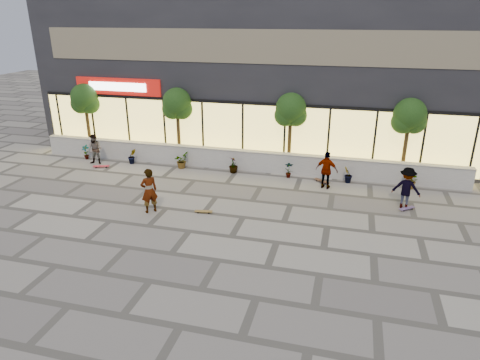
% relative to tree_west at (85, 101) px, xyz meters
% --- Properties ---
extents(ground, '(80.00, 80.00, 0.00)m').
position_rel_tree_west_xyz_m(ground, '(9.00, -7.70, -2.99)').
color(ground, '#A7A291').
rests_on(ground, ground).
extents(planter_wall, '(22.00, 0.42, 1.04)m').
position_rel_tree_west_xyz_m(planter_wall, '(9.00, -0.70, -2.46)').
color(planter_wall, silver).
rests_on(planter_wall, ground).
extents(retail_building, '(24.00, 9.17, 8.50)m').
position_rel_tree_west_xyz_m(retail_building, '(9.00, 4.79, 1.26)').
color(retail_building, '#232328').
rests_on(retail_building, ground).
extents(shrub_a, '(0.43, 0.29, 0.81)m').
position_rel_tree_west_xyz_m(shrub_a, '(0.50, -1.25, -2.58)').
color(shrub_a, '#153510').
rests_on(shrub_a, ground).
extents(shrub_b, '(0.57, 0.57, 0.81)m').
position_rel_tree_west_xyz_m(shrub_b, '(3.30, -1.25, -2.58)').
color(shrub_b, '#153510').
rests_on(shrub_b, ground).
extents(shrub_c, '(0.68, 0.77, 0.81)m').
position_rel_tree_west_xyz_m(shrub_c, '(6.10, -1.25, -2.58)').
color(shrub_c, '#153510').
rests_on(shrub_c, ground).
extents(shrub_d, '(0.64, 0.64, 0.81)m').
position_rel_tree_west_xyz_m(shrub_d, '(8.90, -1.25, -2.58)').
color(shrub_d, '#153510').
rests_on(shrub_d, ground).
extents(shrub_e, '(0.46, 0.35, 0.81)m').
position_rel_tree_west_xyz_m(shrub_e, '(11.70, -1.25, -2.58)').
color(shrub_e, '#153510').
rests_on(shrub_e, ground).
extents(shrub_f, '(0.55, 0.57, 0.81)m').
position_rel_tree_west_xyz_m(shrub_f, '(14.50, -1.25, -2.58)').
color(shrub_f, '#153510').
rests_on(shrub_f, ground).
extents(shrub_g, '(0.77, 0.84, 0.81)m').
position_rel_tree_west_xyz_m(shrub_g, '(17.30, -1.25, -2.58)').
color(shrub_g, '#153510').
rests_on(shrub_g, ground).
extents(tree_west, '(1.60, 1.50, 3.92)m').
position_rel_tree_west_xyz_m(tree_west, '(0.00, 0.00, 0.00)').
color(tree_west, '#403016').
rests_on(tree_west, ground).
extents(tree_midwest, '(1.60, 1.50, 3.92)m').
position_rel_tree_west_xyz_m(tree_midwest, '(5.50, 0.00, 0.00)').
color(tree_midwest, '#403016').
rests_on(tree_midwest, ground).
extents(tree_mideast, '(1.60, 1.50, 3.92)m').
position_rel_tree_west_xyz_m(tree_mideast, '(11.50, 0.00, 0.00)').
color(tree_mideast, '#403016').
rests_on(tree_mideast, ground).
extents(tree_east, '(1.60, 1.50, 3.92)m').
position_rel_tree_west_xyz_m(tree_east, '(17.00, 0.00, 0.00)').
color(tree_east, '#403016').
rests_on(tree_east, ground).
extents(skater_center, '(0.79, 0.79, 1.85)m').
position_rel_tree_west_xyz_m(skater_center, '(6.90, -6.53, -2.06)').
color(skater_center, white).
rests_on(skater_center, ground).
extents(skater_left, '(0.83, 0.67, 1.61)m').
position_rel_tree_west_xyz_m(skater_left, '(1.49, -1.81, -2.18)').
color(skater_left, '#967F61').
rests_on(skater_left, ground).
extents(skater_right_near, '(1.09, 0.65, 1.74)m').
position_rel_tree_west_xyz_m(skater_right_near, '(13.55, -2.18, -2.12)').
color(skater_right_near, silver).
rests_on(skater_right_near, ground).
extents(skater_right_far, '(1.25, 0.89, 1.74)m').
position_rel_tree_west_xyz_m(skater_right_far, '(16.84, -3.50, -2.11)').
color(skater_right_far, maroon).
rests_on(skater_right_far, ground).
extents(skateboard_center, '(0.73, 0.30, 0.09)m').
position_rel_tree_west_xyz_m(skateboard_center, '(9.00, -6.09, -2.91)').
color(skateboard_center, olive).
rests_on(skateboard_center, ground).
extents(skateboard_left, '(0.86, 0.49, 0.10)m').
position_rel_tree_west_xyz_m(skateboard_left, '(2.05, -2.30, -2.90)').
color(skateboard_left, red).
rests_on(skateboard_left, ground).
extents(skateboard_right_near, '(0.81, 0.66, 0.10)m').
position_rel_tree_west_xyz_m(skateboard_right_near, '(13.33, -1.50, -2.90)').
color(skateboard_right_near, brown).
rests_on(skateboard_right_near, ground).
extents(skateboard_right_far, '(0.68, 0.60, 0.09)m').
position_rel_tree_west_xyz_m(skateboard_right_far, '(16.94, -3.71, -2.91)').
color(skateboard_right_far, '#564279').
rests_on(skateboard_right_far, ground).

